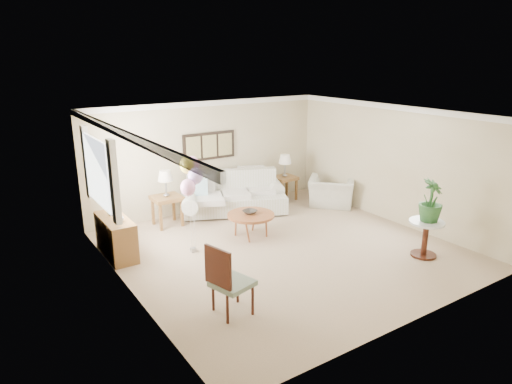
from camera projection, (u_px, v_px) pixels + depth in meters
ground_plane at (283, 249)px, 8.82m from camera, size 6.00×6.00×0.00m
room_shell at (277, 168)px, 8.37m from camera, size 6.04×6.04×2.60m
wall_art_triptych at (209, 146)px, 10.74m from camera, size 1.35×0.06×0.65m
sofa at (233, 196)px, 10.82m from camera, size 3.03×1.89×0.98m
end_table_left at (167, 201)px, 9.92m from camera, size 0.62×0.56×0.67m
end_table_right at (285, 180)px, 11.74m from camera, size 0.56×0.51×0.62m
lamp_left at (165, 176)px, 9.76m from camera, size 0.33×0.33×0.58m
lamp_right at (285, 160)px, 11.58m from camera, size 0.32×0.32×0.57m
coffee_table at (251, 216)px, 9.33m from camera, size 0.97×0.97×0.49m
decor_bowl at (250, 212)px, 9.34m from camera, size 0.35×0.35×0.07m
armchair at (331, 192)px, 11.30m from camera, size 1.43×1.43×0.70m
side_table at (426, 230)px, 8.39m from camera, size 0.64×0.64×0.69m
potted_plant at (431, 201)px, 8.24m from camera, size 0.55×0.55×0.78m
accent_chair at (228, 279)px, 6.47m from camera, size 0.64×0.64×1.07m
credenza at (116, 237)px, 8.46m from camera, size 0.46×1.20×0.74m
vase_white at (119, 217)px, 8.14m from camera, size 0.20×0.20×0.17m
vase_sage at (112, 210)px, 8.50m from camera, size 0.21×0.21×0.19m
balloon_cluster at (191, 174)px, 8.29m from camera, size 0.48×0.51×1.84m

